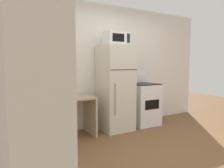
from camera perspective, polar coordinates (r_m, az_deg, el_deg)
The scene contains 8 objects.
ground_plane at distance 3.50m, azimuth 13.98°, elevation -17.30°, with size 12.00×12.00×0.00m, color brown.
wall_back_white at distance 4.61m, azimuth -0.50°, elevation 4.86°, with size 5.00×0.10×2.60m, color silver.
desk at distance 3.89m, azimuth -13.41°, elevation -6.93°, with size 1.14×0.58×0.75m.
desk_lamp at distance 3.79m, azimuth -17.90°, elevation -0.20°, with size 0.14×0.12×0.35m.
paper_towel_roll at distance 3.81m, azimuth -14.60°, elevation -1.90°, with size 0.11×0.11×0.24m, color white.
refrigerator at distance 4.26m, azimuth 0.95°, elevation -1.10°, with size 0.61×0.64×1.72m.
microwave at distance 4.25m, azimuth 1.12°, elevation 12.28°, with size 0.46×0.35×0.26m.
oven_range at distance 4.74m, azimuth 8.50°, elevation -5.31°, with size 0.59×0.61×1.10m.
Camera 1 is at (-2.27, -2.31, 1.34)m, focal length 33.50 mm.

